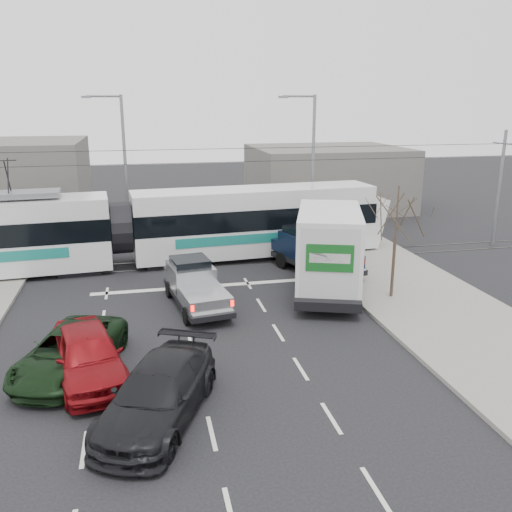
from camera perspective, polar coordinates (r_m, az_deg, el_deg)
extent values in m
plane|color=black|center=(20.81, -2.23, -8.47)|extent=(120.00, 120.00, 0.00)
cube|color=gray|center=(23.89, 19.66, -5.94)|extent=(6.00, 60.00, 0.15)
cube|color=#33302D|center=(30.11, -5.55, -0.69)|extent=(60.00, 1.60, 0.03)
cube|color=#625D59|center=(45.71, 7.44, 8.18)|extent=(12.00, 10.00, 5.00)
cylinder|color=#47382B|center=(24.81, 14.23, -1.12)|extent=(0.14, 0.14, 2.75)
cylinder|color=#47382B|center=(24.21, 14.63, 4.54)|extent=(0.07, 0.07, 2.25)
cylinder|color=black|center=(27.83, 8.84, 1.94)|extent=(0.12, 0.12, 3.60)
cube|color=black|center=(27.47, 8.57, 4.55)|extent=(0.28, 0.28, 0.95)
cylinder|color=#FF0C07|center=(27.37, 8.30, 5.16)|extent=(0.06, 0.20, 0.20)
cylinder|color=orange|center=(27.42, 8.27, 4.54)|extent=(0.06, 0.20, 0.20)
cylinder|color=#05330C|center=(27.48, 8.25, 3.93)|extent=(0.06, 0.20, 0.20)
cube|color=white|center=(27.57, 8.96, 2.87)|extent=(0.02, 0.30, 0.40)
cylinder|color=slate|center=(34.63, 6.00, 9.08)|extent=(0.20, 0.20, 9.00)
cylinder|color=slate|center=(34.09, 4.55, 16.43)|extent=(2.00, 0.14, 0.14)
cube|color=slate|center=(33.81, 2.86, 16.37)|extent=(0.55, 0.25, 0.14)
cylinder|color=slate|center=(34.92, -13.56, 8.79)|extent=(0.20, 0.20, 9.00)
cylinder|color=slate|center=(34.72, -15.76, 15.89)|extent=(2.00, 0.14, 0.14)
cube|color=slate|center=(34.78, -17.46, 15.68)|extent=(0.55, 0.25, 0.14)
cylinder|color=black|center=(29.02, -5.85, 9.75)|extent=(60.00, 0.03, 0.03)
cylinder|color=black|center=(28.95, -5.89, 11.13)|extent=(60.00, 0.03, 0.03)
cylinder|color=slate|center=(36.03, 24.21, 6.44)|extent=(0.20, 0.20, 7.00)
cube|color=silver|center=(31.06, -0.09, 1.98)|extent=(13.86, 3.92, 1.66)
cube|color=black|center=(30.78, -0.09, 4.30)|extent=(13.93, 3.95, 1.13)
cube|color=silver|center=(30.59, -0.09, 6.17)|extent=(13.85, 3.80, 1.06)
cube|color=#17736A|center=(29.64, 0.71, 1.90)|extent=(9.55, 0.76, 0.53)
cylinder|color=black|center=(29.63, -14.03, 2.91)|extent=(1.27, 2.83, 2.75)
cube|color=slate|center=(29.42, -23.03, 6.02)|extent=(3.31, 1.96, 0.27)
cube|color=black|center=(30.11, -18.01, -1.06)|extent=(2.31, 2.59, 0.38)
cube|color=black|center=(30.28, -9.57, -0.39)|extent=(2.31, 2.59, 0.38)
cube|color=black|center=(32.51, 6.21, 0.88)|extent=(2.31, 2.59, 0.38)
cube|color=black|center=(23.56, -6.25, -4.25)|extent=(2.59, 5.50, 0.23)
cube|color=#A3A5A8|center=(24.22, -6.87, -2.10)|extent=(2.10, 2.46, 1.05)
cube|color=black|center=(24.14, -6.96, -0.80)|extent=(1.77, 1.80, 0.50)
cube|color=#A3A5A8|center=(25.46, -7.55, -1.72)|extent=(1.86, 1.20, 0.50)
cube|color=#A3A5A8|center=(22.37, -5.52, -4.35)|extent=(2.12, 2.62, 0.59)
cube|color=silver|center=(21.23, -4.50, -6.19)|extent=(1.68, 0.41, 0.16)
cube|color=#FF0C07|center=(21.01, -6.72, -5.50)|extent=(0.14, 0.09, 0.26)
cube|color=#FF0C07|center=(21.41, -2.54, -4.98)|extent=(0.14, 0.09, 0.26)
cylinder|color=black|center=(24.99, -9.10, -3.50)|extent=(0.36, 0.76, 0.73)
cylinder|color=black|center=(25.35, -5.38, -3.08)|extent=(0.36, 0.76, 0.73)
cylinder|color=black|center=(21.89, -7.24, -6.29)|extent=(0.36, 0.76, 0.73)
cylinder|color=black|center=(22.30, -3.03, -5.75)|extent=(0.36, 0.76, 0.73)
cube|color=black|center=(25.77, 7.52, -2.21)|extent=(5.16, 8.40, 0.40)
cube|color=white|center=(28.40, 7.55, 1.53)|extent=(3.07, 2.65, 1.82)
cube|color=black|center=(28.40, 7.60, 2.94)|extent=(2.53, 1.93, 0.68)
cube|color=silver|center=(24.54, 7.67, 0.93)|extent=(4.34, 5.99, 3.35)
cube|color=silver|center=(21.96, 7.74, -0.88)|extent=(2.28, 0.83, 2.95)
cube|color=#12501B|center=(21.83, 7.77, -0.25)|extent=(1.81, 0.64, 1.14)
cube|color=black|center=(22.30, 7.58, -5.47)|extent=(2.41, 1.07, 0.20)
cylinder|color=black|center=(28.24, 5.05, -0.75)|extent=(0.65, 1.08, 1.02)
cylinder|color=black|center=(28.28, 9.90, -0.91)|extent=(0.65, 1.08, 1.02)
cylinder|color=black|center=(23.70, 4.65, -3.92)|extent=(0.69, 1.18, 1.13)
cylinder|color=black|center=(23.74, 10.45, -4.10)|extent=(0.69, 1.18, 1.13)
cube|color=black|center=(28.12, 6.39, -0.68)|extent=(3.79, 5.77, 0.27)
cube|color=black|center=(28.65, 5.21, 1.24)|extent=(2.64, 2.82, 1.24)
cube|color=black|center=(28.57, 5.11, 2.55)|extent=(2.17, 2.12, 0.60)
cube|color=black|center=(29.70, 3.66, 1.31)|extent=(2.12, 1.59, 0.60)
cube|color=black|center=(27.13, 8.01, -0.41)|extent=(2.70, 2.97, 0.70)
cube|color=silver|center=(26.22, 9.99, -1.75)|extent=(1.79, 0.84, 0.19)
cube|color=#590505|center=(25.61, 8.41, -1.17)|extent=(0.17, 0.13, 0.30)
cube|color=#590505|center=(26.76, 11.26, -0.55)|extent=(0.17, 0.13, 0.30)
cylinder|color=black|center=(28.94, 2.80, -0.45)|extent=(0.59, 0.92, 0.87)
cylinder|color=black|center=(30.01, 5.66, 0.09)|extent=(0.59, 0.92, 0.87)
cylinder|color=black|center=(26.34, 7.20, -2.24)|extent=(0.59, 0.92, 0.87)
cylinder|color=black|center=(27.51, 10.15, -1.57)|extent=(0.59, 0.92, 0.87)
imported|color=black|center=(19.00, -18.99, -9.50)|extent=(3.92, 5.67, 1.44)
imported|color=maroon|center=(18.31, -17.26, -9.90)|extent=(3.09, 5.30, 1.69)
imported|color=black|center=(15.77, -10.26, -14.03)|extent=(4.25, 5.89, 1.59)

